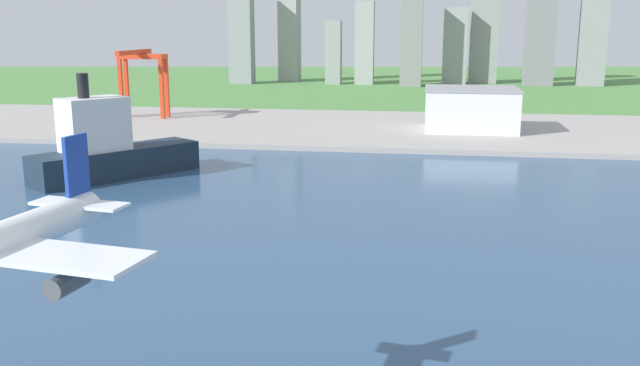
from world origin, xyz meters
The scene contains 7 objects.
ground_plane centered at (0.00, 300.00, 0.00)m, with size 2400.00×2400.00×0.00m, color #4E8442.
water_bay centered at (0.00, 240.00, 0.07)m, with size 840.00×360.00×0.15m, color #2D4C70.
industrial_pier centered at (0.00, 490.00, 1.25)m, with size 840.00×140.00×2.50m, color #9B9793.
cargo_ship centered at (-101.34, 352.51, 11.04)m, with size 50.20×60.30×38.86m.
port_crane_red centered at (-152.56, 504.67, 31.66)m, with size 27.60×44.24×39.90m.
warehouse_main centered at (36.00, 482.89, 13.54)m, with size 47.32×38.70×22.04m.
distant_skyline centered at (14.17, 822.31, 58.79)m, with size 362.84×74.09×141.34m.
Camera 1 is at (14.62, 117.71, 54.42)m, focal length 38.73 mm.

